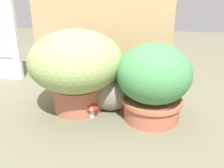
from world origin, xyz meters
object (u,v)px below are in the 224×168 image
(leafy_planter, at_px, (153,81))
(mushroom_ornament_red, at_px, (91,106))
(cat, at_px, (112,91))
(grass_planter, at_px, (76,65))

(leafy_planter, bearing_deg, mushroom_ornament_red, -173.55)
(cat, bearing_deg, grass_planter, -175.94)
(mushroom_ornament_red, bearing_deg, cat, 44.83)
(leafy_planter, bearing_deg, grass_planter, 173.27)
(leafy_planter, height_order, mushroom_ornament_red, leafy_planter)
(cat, bearing_deg, leafy_planter, -15.87)
(grass_planter, relative_size, mushroom_ornament_red, 5.29)
(mushroom_ornament_red, bearing_deg, leafy_planter, 6.45)
(grass_planter, xyz_separation_m, cat, (0.21, 0.01, -0.16))
(grass_planter, height_order, leafy_planter, grass_planter)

